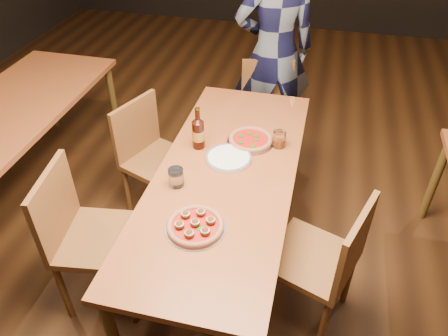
% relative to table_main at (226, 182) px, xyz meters
% --- Properties ---
extents(ground, '(9.00, 9.00, 0.00)m').
position_rel_table_main_xyz_m(ground, '(0.00, 0.00, -0.68)').
color(ground, black).
extents(table_main, '(0.80, 2.00, 0.75)m').
position_rel_table_main_xyz_m(table_main, '(0.00, 0.00, 0.00)').
color(table_main, brown).
rests_on(table_main, ground).
extents(table_left, '(0.80, 2.00, 0.75)m').
position_rel_table_main_xyz_m(table_left, '(-1.70, 0.30, 0.00)').
color(table_left, brown).
rests_on(table_left, ground).
extents(chair_main_nw, '(0.52, 0.52, 0.98)m').
position_rel_table_main_xyz_m(chair_main_nw, '(-0.64, -0.44, -0.19)').
color(chair_main_nw, brown).
rests_on(chair_main_nw, ground).
extents(chair_main_sw, '(0.56, 0.56, 0.92)m').
position_rel_table_main_xyz_m(chair_main_sw, '(-0.57, 0.36, -0.22)').
color(chair_main_sw, brown).
rests_on(chair_main_sw, ground).
extents(chair_main_e, '(0.56, 0.56, 0.94)m').
position_rel_table_main_xyz_m(chair_main_e, '(0.56, -0.28, -0.21)').
color(chair_main_e, brown).
rests_on(chair_main_e, ground).
extents(chair_end, '(0.50, 0.50, 0.91)m').
position_rel_table_main_xyz_m(chair_end, '(0.07, 1.15, -0.22)').
color(chair_end, brown).
rests_on(chair_end, ground).
extents(pizza_meatball, '(0.31, 0.31, 0.06)m').
position_rel_table_main_xyz_m(pizza_meatball, '(-0.04, -0.48, 0.09)').
color(pizza_meatball, '#B7B7BF').
rests_on(pizza_meatball, table_main).
extents(pizza_margherita, '(0.30, 0.30, 0.04)m').
position_rel_table_main_xyz_m(pizza_margherita, '(0.08, 0.34, 0.09)').
color(pizza_margherita, '#B7B7BF').
rests_on(pizza_margherita, table_main).
extents(plate_stack, '(0.27, 0.27, 0.03)m').
position_rel_table_main_xyz_m(plate_stack, '(-0.01, 0.12, 0.08)').
color(plate_stack, white).
rests_on(plate_stack, table_main).
extents(beer_bottle, '(0.08, 0.08, 0.27)m').
position_rel_table_main_xyz_m(beer_bottle, '(-0.23, 0.21, 0.17)').
color(beer_bottle, black).
rests_on(beer_bottle, table_main).
extents(water_glass, '(0.09, 0.09, 0.11)m').
position_rel_table_main_xyz_m(water_glass, '(-0.25, -0.17, 0.13)').
color(water_glass, white).
rests_on(water_glass, table_main).
extents(amber_glass, '(0.08, 0.08, 0.10)m').
position_rel_table_main_xyz_m(amber_glass, '(0.26, 0.34, 0.12)').
color(amber_glass, '#8D3A0F').
rests_on(amber_glass, table_main).
extents(diner, '(0.77, 0.64, 1.82)m').
position_rel_table_main_xyz_m(diner, '(0.06, 1.42, 0.23)').
color(diner, black).
rests_on(diner, ground).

